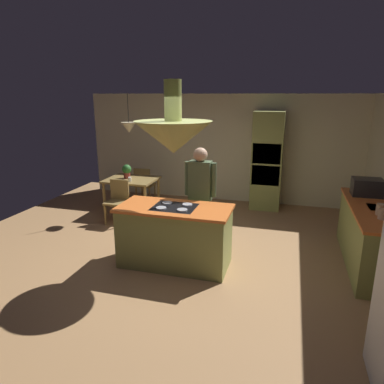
{
  "coord_description": "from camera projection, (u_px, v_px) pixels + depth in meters",
  "views": [
    {
      "loc": [
        1.59,
        -4.85,
        2.52
      ],
      "look_at": [
        0.1,
        0.4,
        1.0
      ],
      "focal_mm": 32.67,
      "sensor_mm": 36.0,
      "label": 1
    }
  ],
  "objects": [
    {
      "name": "person_at_island",
      "position": [
        200.0,
        192.0,
        5.7
      ],
      "size": [
        0.53,
        0.23,
        1.72
      ],
      "color": "tan",
      "rests_on": "ground"
    },
    {
      "name": "chair_by_back_wall",
      "position": [
        144.0,
        183.0,
        8.27
      ],
      "size": [
        0.4,
        0.4,
        0.87
      ],
      "rotation": [
        0.0,
        0.0,
        3.14
      ],
      "color": "olive",
      "rests_on": "ground"
    },
    {
      "name": "dining_table",
      "position": [
        132.0,
        183.0,
        7.62
      ],
      "size": [
        1.07,
        0.88,
        0.76
      ],
      "color": "olive",
      "rests_on": "ground"
    },
    {
      "name": "counter_run_right",
      "position": [
        370.0,
        236.0,
        5.27
      ],
      "size": [
        0.73,
        2.2,
        0.92
      ],
      "color": "#8C934C",
      "rests_on": "ground"
    },
    {
      "name": "oven_tower",
      "position": [
        267.0,
        161.0,
        7.82
      ],
      "size": [
        0.66,
        0.62,
        2.18
      ],
      "color": "#8C934C",
      "rests_on": "ground"
    },
    {
      "name": "cup_on_table",
      "position": [
        130.0,
        179.0,
        7.36
      ],
      "size": [
        0.07,
        0.07,
        0.09
      ],
      "primitive_type": "cylinder",
      "color": "white",
      "rests_on": "dining_table"
    },
    {
      "name": "chair_facing_island",
      "position": [
        118.0,
        198.0,
        7.05
      ],
      "size": [
        0.4,
        0.4,
        0.87
      ],
      "color": "olive",
      "rests_on": "ground"
    },
    {
      "name": "ground",
      "position": [
        179.0,
        258.0,
        5.59
      ],
      "size": [
        8.16,
        8.16,
        0.0
      ],
      "primitive_type": "plane",
      "color": "#AD7F51"
    },
    {
      "name": "wall_back",
      "position": [
        222.0,
        148.0,
        8.44
      ],
      "size": [
        6.8,
        0.1,
        2.55
      ],
      "primitive_type": "cube",
      "color": "beige",
      "rests_on": "ground"
    },
    {
      "name": "microwave_on_counter",
      "position": [
        367.0,
        187.0,
        5.71
      ],
      "size": [
        0.46,
        0.36,
        0.28
      ],
      "primitive_type": "cube",
      "color": "#232326",
      "rests_on": "counter_run_right"
    },
    {
      "name": "canister_flour",
      "position": [
        383.0,
        214.0,
        4.63
      ],
      "size": [
        0.13,
        0.13,
        0.14
      ],
      "primitive_type": "cylinder",
      "color": "#E0B78C",
      "rests_on": "counter_run_right"
    },
    {
      "name": "pendant_light_over_table",
      "position": [
        129.0,
        128.0,
        7.3
      ],
      "size": [
        0.32,
        0.32,
        0.82
      ],
      "color": "beige"
    },
    {
      "name": "canister_sugar",
      "position": [
        380.0,
        209.0,
        4.79
      ],
      "size": [
        0.12,
        0.12,
        0.16
      ],
      "primitive_type": "cylinder",
      "color": "#E0B78C",
      "rests_on": "counter_run_right"
    },
    {
      "name": "range_hood",
      "position": [
        173.0,
        135.0,
        4.87
      ],
      "size": [
        1.1,
        1.1,
        1.0
      ],
      "color": "#8C934C"
    },
    {
      "name": "kitchen_island",
      "position": [
        175.0,
        236.0,
        5.28
      ],
      "size": [
        1.69,
        0.81,
        0.94
      ],
      "color": "#8C934C",
      "rests_on": "ground"
    },
    {
      "name": "potted_plant_on_table",
      "position": [
        127.0,
        171.0,
        7.61
      ],
      "size": [
        0.2,
        0.2,
        0.3
      ],
      "color": "#99382D",
      "rests_on": "dining_table"
    }
  ]
}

